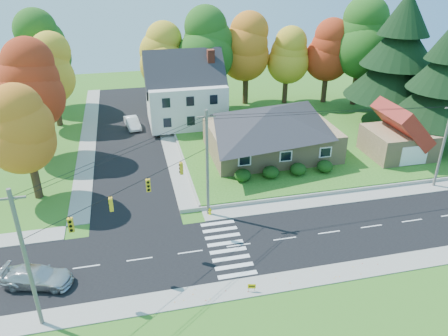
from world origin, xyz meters
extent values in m
plane|color=#3D7923|center=(0.00, 0.00, 0.00)|extent=(120.00, 120.00, 0.00)
cube|color=black|center=(0.00, 0.00, 0.01)|extent=(90.00, 8.00, 0.02)
cube|color=black|center=(-8.00, 26.00, 0.01)|extent=(8.00, 44.00, 0.02)
cube|color=#9C9A90|center=(0.00, 5.00, 0.04)|extent=(90.00, 2.00, 0.08)
cube|color=#9C9A90|center=(0.00, -5.00, 0.04)|extent=(90.00, 2.00, 0.08)
cube|color=#3D7923|center=(13.00, 21.00, 0.25)|extent=(30.00, 30.00, 0.50)
cube|color=tan|center=(8.00, 16.00, 2.10)|extent=(14.00, 10.00, 3.20)
pyramid|color=#26262B|center=(8.00, 16.00, 4.80)|extent=(14.60, 10.60, 2.20)
cube|color=silver|center=(0.00, 28.00, 3.30)|extent=(10.00, 8.00, 5.60)
pyramid|color=#26262B|center=(0.00, 28.00, 7.30)|extent=(10.40, 8.40, 2.40)
cube|color=brown|center=(3.50, 28.00, 5.30)|extent=(0.90, 0.90, 9.60)
cube|color=tan|center=(22.00, 12.00, 2.00)|extent=(7.00, 6.00, 3.00)
pyramid|color=maroon|center=(22.00, 12.00, 4.30)|extent=(7.30, 6.30, 1.60)
cube|color=silver|center=(22.00, 8.95, 1.70)|extent=(3.20, 0.10, 2.20)
ellipsoid|color=#163A10|center=(3.00, 9.80, 1.14)|extent=(1.70, 1.70, 1.27)
ellipsoid|color=#163A10|center=(6.00, 9.80, 1.14)|extent=(1.70, 1.70, 1.27)
ellipsoid|color=#163A10|center=(9.00, 9.80, 1.14)|extent=(1.70, 1.70, 1.27)
ellipsoid|color=#163A10|center=(12.00, 9.80, 1.14)|extent=(1.70, 1.70, 1.27)
cylinder|color=#666059|center=(-14.50, -5.20, 5.00)|extent=(0.26, 0.26, 10.00)
cube|color=#666059|center=(-14.50, -5.20, 9.40)|extent=(1.60, 0.12, 0.12)
cylinder|color=#666059|center=(-1.50, 5.20, 5.00)|extent=(0.26, 0.26, 10.00)
cube|color=#666059|center=(-1.50, 5.20, 9.40)|extent=(1.60, 0.12, 0.12)
cylinder|color=#666059|center=(22.00, 5.20, 4.50)|extent=(0.26, 0.26, 9.00)
cube|color=gold|center=(-12.00, -3.20, 5.95)|extent=(0.34, 0.26, 1.00)
cube|color=gold|center=(-9.50, -1.20, 5.95)|extent=(0.26, 0.34, 1.00)
cube|color=gold|center=(-6.80, 0.95, 5.95)|extent=(0.34, 0.26, 1.00)
cube|color=gold|center=(-4.00, 3.20, 5.95)|extent=(0.26, 0.34, 1.00)
cylinder|color=black|center=(-8.00, 0.00, 6.60)|extent=(13.02, 10.43, 0.04)
cylinder|color=#3F2A19|center=(-2.00, 34.00, 3.20)|extent=(0.80, 0.80, 5.40)
sphere|color=gold|center=(-2.00, 34.00, 7.10)|extent=(6.72, 6.72, 6.72)
sphere|color=gold|center=(-2.00, 34.00, 8.78)|extent=(5.91, 5.91, 5.91)
sphere|color=gold|center=(-2.00, 34.00, 10.46)|extent=(5.11, 5.11, 5.11)
cylinder|color=#3F2A19|center=(4.00, 33.00, 3.65)|extent=(0.86, 0.86, 6.30)
sphere|color=#255D19|center=(4.00, 33.00, 8.20)|extent=(7.84, 7.84, 7.84)
sphere|color=#255D19|center=(4.00, 33.00, 10.16)|extent=(6.90, 6.90, 6.90)
sphere|color=#255D19|center=(4.00, 33.00, 12.12)|extent=(5.96, 5.96, 5.96)
cylinder|color=#3F2A19|center=(10.00, 34.00, 3.43)|extent=(0.83, 0.83, 5.85)
sphere|color=orange|center=(10.00, 34.00, 7.65)|extent=(7.28, 7.28, 7.28)
sphere|color=orange|center=(10.00, 34.00, 9.47)|extent=(6.41, 6.41, 6.41)
sphere|color=orange|center=(10.00, 34.00, 11.29)|extent=(5.53, 5.53, 5.53)
cylinder|color=#3F2A19|center=(16.00, 33.00, 2.98)|extent=(0.77, 0.77, 4.95)
sphere|color=gold|center=(16.00, 33.00, 6.55)|extent=(6.16, 6.16, 6.16)
sphere|color=gold|center=(16.00, 33.00, 8.09)|extent=(5.42, 5.42, 5.42)
sphere|color=gold|center=(16.00, 33.00, 9.63)|extent=(4.68, 4.68, 4.68)
cylinder|color=#3F2A19|center=(22.00, 32.00, 3.20)|extent=(0.80, 0.80, 5.40)
sphere|color=#A32E14|center=(22.00, 32.00, 7.10)|extent=(6.72, 6.72, 6.72)
sphere|color=#A32E14|center=(22.00, 32.00, 8.78)|extent=(5.91, 5.91, 5.91)
sphere|color=#A32E14|center=(22.00, 32.00, 10.46)|extent=(5.11, 5.11, 5.11)
cylinder|color=#3F2A19|center=(26.00, 30.00, 3.88)|extent=(0.89, 0.89, 6.75)
sphere|color=#255D19|center=(26.00, 30.00, 8.75)|extent=(8.40, 8.40, 8.40)
sphere|color=#255D19|center=(26.00, 30.00, 10.85)|extent=(7.39, 7.39, 7.39)
sphere|color=#255D19|center=(26.00, 30.00, 12.95)|extent=(6.38, 6.38, 6.38)
cylinder|color=#3F2A19|center=(27.00, 22.00, 1.94)|extent=(0.40, 0.40, 2.88)
cone|color=black|center=(27.00, 22.00, 7.38)|extent=(12.80, 12.80, 6.72)
cone|color=black|center=(27.00, 22.00, 11.22)|extent=(9.60, 9.60, 6.08)
cone|color=black|center=(27.00, 22.00, 14.74)|extent=(6.40, 6.40, 5.44)
cylinder|color=#3F2A19|center=(28.00, 14.00, 1.76)|extent=(0.40, 0.40, 2.52)
cone|color=black|center=(28.00, 14.00, 6.52)|extent=(11.20, 11.20, 5.88)
cylinder|color=#3F2A19|center=(-17.00, 12.00, 2.48)|extent=(0.77, 0.77, 4.95)
sphere|color=orange|center=(-17.00, 12.00, 6.05)|extent=(6.16, 6.16, 6.16)
sphere|color=orange|center=(-17.00, 12.00, 7.59)|extent=(5.42, 5.42, 5.42)
sphere|color=orange|center=(-17.00, 12.00, 9.13)|extent=(4.68, 4.68, 4.68)
cylinder|color=#3F2A19|center=(-18.00, 22.00, 2.93)|extent=(0.83, 0.83, 5.85)
sphere|color=#A32E14|center=(-18.00, 22.00, 7.15)|extent=(7.28, 7.28, 7.28)
sphere|color=#A32E14|center=(-18.00, 22.00, 8.97)|extent=(6.41, 6.41, 6.41)
sphere|color=#A32E14|center=(-18.00, 22.00, 10.79)|extent=(5.53, 5.53, 5.53)
cylinder|color=#3F2A19|center=(-17.00, 32.00, 2.70)|extent=(0.80, 0.80, 5.40)
sphere|color=gold|center=(-17.00, 32.00, 6.60)|extent=(6.72, 6.72, 6.72)
sphere|color=gold|center=(-17.00, 32.00, 8.28)|extent=(5.91, 5.91, 5.91)
sphere|color=gold|center=(-17.00, 32.00, 9.96)|extent=(5.11, 5.11, 5.11)
cylinder|color=#3F2A19|center=(-19.00, 40.00, 3.15)|extent=(0.86, 0.86, 6.30)
sphere|color=#255D19|center=(-19.00, 40.00, 7.70)|extent=(7.84, 7.84, 7.84)
sphere|color=#255D19|center=(-19.00, 40.00, 9.66)|extent=(6.90, 6.90, 6.90)
sphere|color=#255D19|center=(-19.00, 40.00, 11.62)|extent=(5.96, 5.96, 5.96)
imported|color=silver|center=(-15.25, -1.26, 0.74)|extent=(5.36, 3.37, 1.45)
imported|color=white|center=(-7.28, 28.66, 0.75)|extent=(2.26, 4.61, 1.46)
cylinder|color=#ECE505|center=(-1.37, 5.06, 0.04)|extent=(0.31, 0.31, 0.09)
cylinder|color=#ECE505|center=(-1.37, 5.06, 0.30)|extent=(0.20, 0.20, 0.47)
sphere|color=#ECE505|center=(-1.37, 5.06, 0.58)|extent=(0.22, 0.22, 0.22)
cylinder|color=#ECE505|center=(-1.37, 5.06, 0.38)|extent=(0.39, 0.25, 0.10)
cylinder|color=black|center=(-0.70, -5.46, 0.24)|extent=(0.02, 0.02, 0.47)
cylinder|color=black|center=(-0.29, -5.46, 0.24)|extent=(0.02, 0.02, 0.47)
cube|color=#FFC300|center=(-0.49, -5.46, 0.52)|extent=(0.55, 0.17, 0.38)
camera|label=1|loc=(-7.73, -28.02, 21.66)|focal=35.00mm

